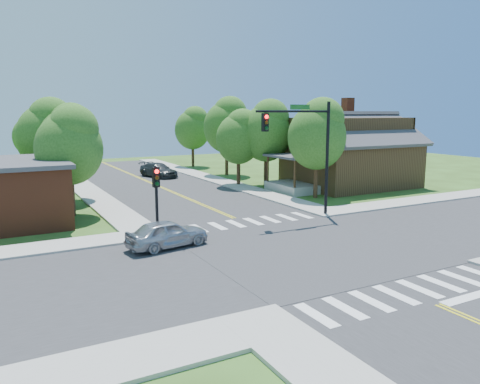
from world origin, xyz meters
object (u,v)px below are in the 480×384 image
car_silver (167,234)px  car_dgrey (158,171)px  house_ne (350,149)px  signal_mast_ne (306,141)px  signal_pole_nw (156,188)px

car_silver → car_dgrey: 25.47m
car_silver → car_dgrey: size_ratio=0.82×
car_silver → house_ne: bearing=-72.0°
signal_mast_ne → car_dgrey: (-1.99, 22.18, -4.15)m
signal_mast_ne → car_silver: bearing=-167.9°
signal_pole_nw → house_ne: 22.45m
car_dgrey → signal_mast_ne: bearing=-100.8°
signal_mast_ne → house_ne: (11.19, 8.65, -1.52)m
signal_mast_ne → house_ne: 14.23m
house_ne → car_dgrey: (-13.18, 13.54, -2.62)m
car_silver → car_dgrey: car_dgrey is taller
signal_mast_ne → car_dgrey: bearing=95.1°
signal_pole_nw → car_silver: signal_pole_nw is taller
signal_pole_nw → car_silver: 2.87m
signal_mast_ne → car_dgrey: size_ratio=1.38×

